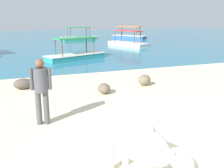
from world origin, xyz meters
name	(u,v)px	position (x,y,z in m)	size (l,w,h in m)	color
sand_beach	(179,138)	(0.00, 0.00, 0.02)	(18.00, 14.00, 0.04)	beige
water_surface	(49,42)	(0.00, 22.00, 0.00)	(60.00, 36.00, 0.03)	teal
cow	(136,140)	(-1.57, -1.11, 0.77)	(0.92, 1.98, 1.10)	silver
person_standing	(41,87)	(-2.71, 1.79, 0.99)	(0.50, 0.32, 1.62)	#4C4C51
shore_rock_large	(144,80)	(1.27, 4.22, 0.25)	(0.52, 0.44, 0.41)	#756651
shore_rock_medium	(23,84)	(-3.04, 5.28, 0.22)	(0.68, 0.53, 0.37)	brown
shore_rock_small	(104,88)	(-0.49, 3.74, 0.21)	(0.55, 0.41, 0.35)	#6B5B4C
boat_white	(128,43)	(5.64, 16.02, 0.29)	(2.52, 3.83, 1.29)	white
boat_green	(79,37)	(3.10, 22.88, 0.29)	(3.84, 1.94, 1.29)	#338E66
boat_blue	(129,36)	(8.60, 22.50, 0.29)	(3.24, 3.56, 1.29)	#3866B7
boat_teal	(75,55)	(0.13, 11.05, 0.29)	(3.85, 2.34, 1.29)	teal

